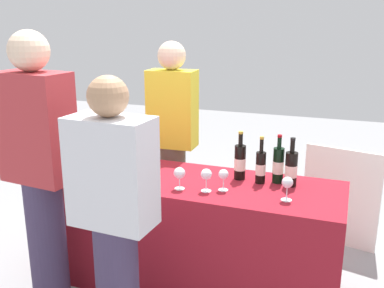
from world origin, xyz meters
name	(u,v)px	position (x,y,z in m)	size (l,w,h in m)	color
ground_plane	(192,282)	(0.00, 0.00, 0.00)	(12.00, 12.00, 0.00)	gray
tasting_table	(192,233)	(0.00, 0.00, 0.39)	(1.98, 0.67, 0.78)	maroon
wine_bottle_0	(107,145)	(-0.75, 0.18, 0.90)	(0.07, 0.07, 0.33)	black
wine_bottle_1	(240,162)	(0.29, 0.14, 0.90)	(0.08, 0.08, 0.33)	black
wine_bottle_2	(261,167)	(0.44, 0.11, 0.89)	(0.07, 0.07, 0.31)	black
wine_bottle_3	(278,165)	(0.54, 0.16, 0.90)	(0.07, 0.07, 0.32)	black
wine_bottle_4	(291,169)	(0.63, 0.13, 0.89)	(0.08, 0.08, 0.32)	black
wine_glass_0	(179,174)	(-0.02, -0.18, 0.88)	(0.07, 0.07, 0.14)	silver
wine_glass_1	(206,175)	(0.15, -0.16, 0.88)	(0.07, 0.07, 0.15)	silver
wine_glass_2	(224,175)	(0.25, -0.10, 0.88)	(0.06, 0.06, 0.14)	silver
wine_glass_3	(287,183)	(0.64, -0.13, 0.88)	(0.07, 0.07, 0.15)	silver
server_pouring	(173,136)	(-0.38, 0.59, 0.91)	(0.39, 0.22, 1.65)	brown
guest_0	(40,167)	(-0.78, -0.54, 0.95)	(0.45, 0.28, 1.76)	#3F3351
guest_1	(114,213)	(-0.17, -0.73, 0.83)	(0.45, 0.26, 1.55)	#3F3351
menu_board	(340,197)	(0.94, 0.97, 0.41)	(0.62, 0.03, 0.82)	white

